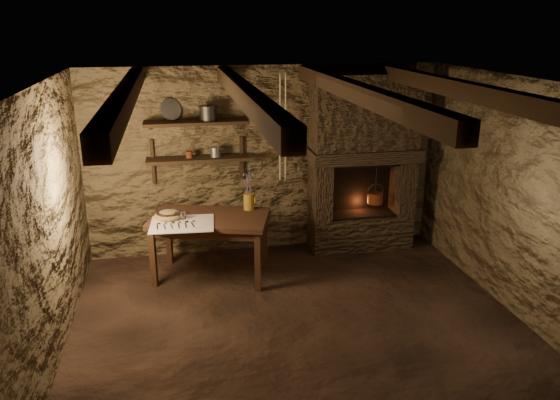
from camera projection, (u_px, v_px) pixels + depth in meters
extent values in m
plane|color=black|center=(298.00, 323.00, 5.53)|extent=(4.50, 4.50, 0.00)
cube|color=#483721|center=(264.00, 160.00, 7.01)|extent=(4.50, 0.04, 2.40)
cube|color=#483721|center=(374.00, 320.00, 3.29)|extent=(4.50, 0.04, 2.40)
cube|color=#483721|center=(47.00, 228.00, 4.74)|extent=(0.04, 4.00, 2.40)
cube|color=#483721|center=(514.00, 197.00, 5.56)|extent=(0.04, 4.00, 2.40)
cube|color=black|center=(301.00, 82.00, 4.77)|extent=(4.50, 4.00, 0.04)
cube|color=black|center=(125.00, 97.00, 4.53)|extent=(0.14, 3.95, 0.16)
cube|color=black|center=(245.00, 94.00, 4.71)|extent=(0.14, 3.95, 0.16)
cube|color=black|center=(355.00, 91.00, 4.89)|extent=(0.14, 3.95, 0.16)
cube|color=black|center=(458.00, 89.00, 5.07)|extent=(0.14, 3.95, 0.16)
cube|color=black|center=(198.00, 159.00, 6.68)|extent=(1.25, 0.30, 0.04)
cube|color=black|center=(196.00, 122.00, 6.54)|extent=(1.25, 0.30, 0.04)
cube|color=#35271A|center=(360.00, 231.00, 7.33)|extent=(1.35, 0.45, 0.45)
cube|color=#35271A|center=(320.00, 191.00, 7.04)|extent=(0.23, 0.45, 0.75)
cube|color=#35271A|center=(402.00, 186.00, 7.24)|extent=(0.23, 0.45, 0.75)
cube|color=#35271A|center=(364.00, 155.00, 6.97)|extent=(1.43, 0.51, 0.16)
cube|color=#35271A|center=(365.00, 111.00, 6.82)|extent=(1.35, 0.45, 0.94)
cube|color=black|center=(357.00, 184.00, 7.32)|extent=(0.90, 0.06, 0.75)
cube|color=#321C11|center=(210.00, 219.00, 6.31)|extent=(1.49, 1.11, 0.06)
cube|color=#321C11|center=(210.00, 225.00, 6.34)|extent=(1.35, 0.97, 0.10)
cube|color=white|center=(182.00, 224.00, 6.05)|extent=(0.74, 0.61, 0.01)
cylinder|color=#AB7E21|center=(249.00, 201.00, 6.50)|extent=(0.14, 0.14, 0.20)
torus|color=#AB7E21|center=(254.00, 200.00, 6.51)|extent=(0.02, 0.11, 0.11)
ellipsoid|color=#A38046|center=(169.00, 215.00, 6.22)|extent=(0.37, 0.37, 0.11)
cylinder|color=#2B2926|center=(208.00, 114.00, 6.53)|extent=(0.25, 0.25, 0.16)
cylinder|color=#9D9D98|center=(170.00, 109.00, 6.53)|extent=(0.29, 0.21, 0.26)
cylinder|color=#592311|center=(189.00, 154.00, 6.64)|extent=(0.10, 0.10, 0.08)
cylinder|color=maroon|center=(375.00, 198.00, 7.17)|extent=(0.23, 0.23, 0.14)
torus|color=#2B2926|center=(375.00, 192.00, 7.15)|extent=(0.23, 0.01, 0.23)
cylinder|color=#2B2926|center=(376.00, 180.00, 7.09)|extent=(0.01, 0.01, 0.44)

